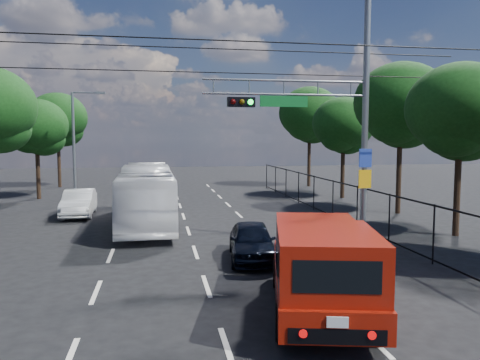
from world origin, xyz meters
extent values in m
plane|color=black|center=(0.00, 0.00, 0.00)|extent=(120.00, 120.00, 0.00)
cube|color=beige|center=(-3.00, 4.00, 0.01)|extent=(0.12, 2.00, 0.01)
cube|color=beige|center=(-3.00, 8.00, 0.01)|extent=(0.12, 2.00, 0.01)
cube|color=beige|center=(-3.00, 12.00, 0.01)|extent=(0.12, 2.00, 0.01)
cube|color=beige|center=(-3.00, 16.00, 0.01)|extent=(0.12, 2.00, 0.01)
cube|color=beige|center=(-3.00, 20.00, 0.01)|extent=(0.12, 2.00, 0.01)
cube|color=beige|center=(-3.00, 24.00, 0.01)|extent=(0.12, 2.00, 0.01)
cube|color=beige|center=(-3.00, 28.00, 0.01)|extent=(0.12, 2.00, 0.01)
cube|color=beige|center=(-3.00, 32.00, 0.01)|extent=(0.12, 2.00, 0.01)
cube|color=beige|center=(0.00, 0.00, 0.01)|extent=(0.12, 2.00, 0.01)
cube|color=beige|center=(0.00, 4.00, 0.01)|extent=(0.12, 2.00, 0.01)
cube|color=beige|center=(0.00, 8.00, 0.01)|extent=(0.12, 2.00, 0.01)
cube|color=beige|center=(0.00, 12.00, 0.01)|extent=(0.12, 2.00, 0.01)
cube|color=beige|center=(0.00, 16.00, 0.01)|extent=(0.12, 2.00, 0.01)
cube|color=beige|center=(0.00, 20.00, 0.01)|extent=(0.12, 2.00, 0.01)
cube|color=beige|center=(0.00, 24.00, 0.01)|extent=(0.12, 2.00, 0.01)
cube|color=beige|center=(0.00, 28.00, 0.01)|extent=(0.12, 2.00, 0.01)
cube|color=beige|center=(0.00, 32.00, 0.01)|extent=(0.12, 2.00, 0.01)
cube|color=beige|center=(3.00, 0.00, 0.01)|extent=(0.12, 2.00, 0.01)
cube|color=beige|center=(3.00, 4.00, 0.01)|extent=(0.12, 2.00, 0.01)
cube|color=beige|center=(3.00, 8.00, 0.01)|extent=(0.12, 2.00, 0.01)
cube|color=beige|center=(3.00, 12.00, 0.01)|extent=(0.12, 2.00, 0.01)
cube|color=beige|center=(3.00, 16.00, 0.01)|extent=(0.12, 2.00, 0.01)
cube|color=beige|center=(3.00, 20.00, 0.01)|extent=(0.12, 2.00, 0.01)
cube|color=beige|center=(3.00, 24.00, 0.01)|extent=(0.12, 2.00, 0.01)
cube|color=beige|center=(3.00, 28.00, 0.01)|extent=(0.12, 2.00, 0.01)
cube|color=beige|center=(3.00, 32.00, 0.01)|extent=(0.12, 2.00, 0.01)
cylinder|color=slate|center=(6.50, 8.00, 4.75)|extent=(0.24, 0.24, 9.50)
cylinder|color=slate|center=(3.40, 8.00, 6.25)|extent=(6.20, 0.08, 0.08)
cylinder|color=slate|center=(3.40, 8.00, 5.75)|extent=(6.20, 0.08, 0.08)
cube|color=black|center=(1.70, 8.00, 5.45)|extent=(1.00, 0.28, 0.35)
sphere|color=#3F0505|center=(1.38, 7.85, 5.45)|extent=(0.20, 0.20, 0.20)
sphere|color=#4C3805|center=(1.70, 7.85, 5.45)|extent=(0.20, 0.20, 0.20)
sphere|color=#0CE533|center=(2.02, 7.85, 5.45)|extent=(0.20, 0.20, 0.20)
cube|color=#0D5F24|center=(3.30, 8.00, 5.50)|extent=(1.80, 0.05, 0.40)
cube|color=#243FAC|center=(6.48, 7.86, 3.40)|extent=(0.50, 0.04, 0.70)
cube|color=#FFB50D|center=(6.48, 7.86, 2.60)|extent=(0.50, 0.04, 0.70)
cylinder|color=slate|center=(5.90, 8.00, 6.00)|extent=(0.05, 0.05, 0.50)
cylinder|color=slate|center=(4.60, 8.00, 6.00)|extent=(0.05, 0.05, 0.50)
cylinder|color=slate|center=(3.30, 8.00, 6.00)|extent=(0.05, 0.05, 0.50)
cylinder|color=slate|center=(2.00, 8.00, 6.00)|extent=(0.05, 0.05, 0.50)
cylinder|color=slate|center=(0.70, 8.00, 6.00)|extent=(0.05, 0.05, 0.50)
cylinder|color=slate|center=(-6.50, 22.00, 3.50)|extent=(0.18, 0.18, 7.00)
cylinder|color=slate|center=(-5.70, 22.00, 7.00)|extent=(1.60, 0.09, 0.09)
cube|color=slate|center=(-4.80, 22.00, 7.00)|extent=(0.60, 0.22, 0.15)
cylinder|color=black|center=(0.00, 6.00, 7.20)|extent=(22.00, 0.04, 0.04)
cylinder|color=black|center=(0.00, 9.50, 7.60)|extent=(22.00, 0.04, 0.04)
cylinder|color=black|center=(0.00, 11.00, 6.90)|extent=(22.00, 0.04, 0.04)
cube|color=black|center=(7.60, 12.00, 1.95)|extent=(0.04, 34.00, 0.06)
cube|color=black|center=(7.60, 12.00, 0.15)|extent=(0.04, 34.00, 0.06)
cylinder|color=black|center=(7.60, 5.00, 1.00)|extent=(0.06, 0.06, 2.00)
cylinder|color=black|center=(7.60, 8.00, 1.00)|extent=(0.06, 0.06, 2.00)
cylinder|color=black|center=(7.60, 11.00, 1.00)|extent=(0.06, 0.06, 2.00)
cylinder|color=black|center=(7.60, 14.00, 1.00)|extent=(0.06, 0.06, 2.00)
cylinder|color=black|center=(7.60, 17.00, 1.00)|extent=(0.06, 0.06, 2.00)
cylinder|color=black|center=(7.60, 20.00, 1.00)|extent=(0.06, 0.06, 2.00)
cylinder|color=black|center=(7.60, 23.00, 1.00)|extent=(0.06, 0.06, 2.00)
cylinder|color=black|center=(7.60, 26.00, 1.00)|extent=(0.06, 0.06, 2.00)
cylinder|color=black|center=(7.60, 29.00, 1.00)|extent=(0.06, 0.06, 2.00)
cylinder|color=black|center=(11.20, 9.00, 2.10)|extent=(0.28, 0.28, 4.20)
ellipsoid|color=black|center=(11.20, 9.00, 5.40)|extent=(4.50, 4.50, 3.83)
ellipsoid|color=black|center=(11.60, 9.30, 4.35)|extent=(3.00, 3.00, 2.40)
ellipsoid|color=black|center=(10.85, 8.80, 4.50)|extent=(2.85, 2.85, 2.28)
cylinder|color=black|center=(11.80, 15.00, 2.38)|extent=(0.28, 0.28, 4.76)
ellipsoid|color=black|center=(11.80, 15.00, 6.12)|extent=(5.10, 5.10, 4.33)
ellipsoid|color=black|center=(12.20, 15.30, 4.93)|extent=(3.40, 3.40, 2.72)
ellipsoid|color=black|center=(11.45, 14.80, 5.10)|extent=(3.23, 3.23, 2.58)
cylinder|color=black|center=(11.40, 22.00, 2.02)|extent=(0.28, 0.28, 4.03)
ellipsoid|color=black|center=(11.40, 22.00, 5.18)|extent=(4.32, 4.32, 3.67)
ellipsoid|color=black|center=(11.80, 22.30, 4.18)|extent=(2.88, 2.88, 2.30)
ellipsoid|color=black|center=(11.05, 21.80, 4.32)|extent=(2.74, 2.74, 2.19)
cylinder|color=black|center=(11.60, 30.00, 2.46)|extent=(0.28, 0.28, 4.93)
ellipsoid|color=black|center=(11.60, 30.00, 6.34)|extent=(5.28, 5.28, 4.49)
ellipsoid|color=black|center=(12.00, 30.30, 5.10)|extent=(3.52, 3.52, 2.82)
ellipsoid|color=black|center=(11.25, 29.80, 5.28)|extent=(3.34, 3.34, 2.68)
cylinder|color=black|center=(-9.40, 25.00, 1.96)|extent=(0.28, 0.28, 3.92)
ellipsoid|color=black|center=(-9.40, 25.00, 5.04)|extent=(4.20, 4.20, 3.57)
ellipsoid|color=black|center=(-9.00, 25.30, 4.06)|extent=(2.80, 2.80, 2.24)
ellipsoid|color=black|center=(-9.75, 24.80, 4.20)|extent=(2.66, 2.66, 2.13)
cylinder|color=black|center=(-9.60, 33.00, 2.30)|extent=(0.28, 0.28, 4.59)
ellipsoid|color=black|center=(-9.60, 33.00, 5.90)|extent=(4.92, 4.92, 4.18)
ellipsoid|color=black|center=(-9.20, 33.30, 4.76)|extent=(3.28, 3.28, 2.62)
ellipsoid|color=black|center=(-9.95, 32.80, 4.92)|extent=(3.12, 3.12, 2.49)
cylinder|color=black|center=(1.97, 3.57, 0.39)|extent=(0.46, 0.83, 0.78)
cylinder|color=black|center=(3.82, 3.14, 0.39)|extent=(0.46, 0.83, 0.78)
cylinder|color=black|center=(1.18, 0.20, 0.39)|extent=(0.46, 0.83, 0.78)
cylinder|color=black|center=(3.03, -0.24, 0.39)|extent=(0.46, 0.83, 0.78)
cube|color=maroon|center=(2.50, 1.67, 0.69)|extent=(3.35, 5.94, 0.63)
cube|color=maroon|center=(3.08, 4.12, 0.78)|extent=(2.16, 1.07, 0.62)
cube|color=black|center=(3.15, 4.41, 1.06)|extent=(1.96, 0.88, 0.34)
cube|color=maroon|center=(2.80, 2.92, 1.51)|extent=(2.36, 2.15, 1.06)
cube|color=black|center=(2.60, 2.10, 1.57)|extent=(1.70, 0.45, 0.62)
cube|color=maroon|center=(2.22, 0.47, 1.59)|extent=(2.68, 3.26, 1.18)
cube|color=black|center=(3.24, 0.23, 1.62)|extent=(0.35, 1.32, 0.50)
cube|color=black|center=(1.19, 0.71, 1.62)|extent=(0.35, 1.32, 0.50)
cube|color=black|center=(1.89, -0.91, 1.62)|extent=(1.59, 0.43, 0.62)
cube|color=black|center=(1.86, -1.04, 0.56)|extent=(1.76, 0.50, 0.29)
cube|color=silver|center=(1.85, -1.08, 0.84)|extent=(0.39, 0.12, 0.20)
imported|color=black|center=(1.84, 6.63, 0.64)|extent=(1.98, 3.93, 1.29)
imported|color=white|center=(-1.86, 14.03, 1.44)|extent=(2.58, 10.40, 2.89)
imported|color=silver|center=(-5.50, 17.10, 0.71)|extent=(1.64, 4.34, 1.41)
camera|label=1|loc=(-1.29, -8.81, 4.14)|focal=35.00mm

